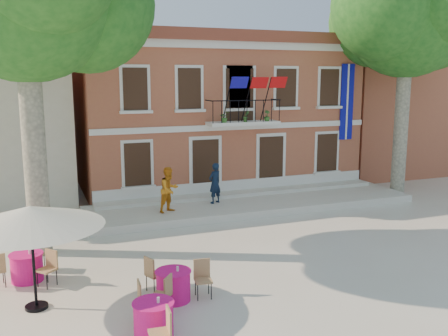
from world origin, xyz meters
TOP-DOWN VIEW (x-y plane):
  - ground at (0.00, 0.00)m, footprint 90.00×90.00m
  - main_building at (2.00, 9.99)m, footprint 13.50×9.59m
  - neighbor_east at (14.00, 11.00)m, footprint 9.40×9.40m
  - terrace at (2.00, 4.40)m, footprint 14.00×3.40m
  - plane_tree_east at (9.44, 4.22)m, footprint 5.64×5.64m
  - patio_umbrella at (-6.81, -2.35)m, footprint 3.39×3.39m
  - pedestrian_navy at (0.32, 4.58)m, footprint 0.73×0.62m
  - pedestrian_orange at (-1.81, 3.91)m, footprint 1.07×0.99m
  - cafe_table_0 at (-7.01, -0.51)m, footprint 1.77×1.84m
  - cafe_table_1 at (-3.64, -3.13)m, footprint 1.74×1.85m
  - cafe_table_2 at (-4.50, -4.67)m, footprint 0.90×1.95m

SIDE VIEW (x-z plane):
  - ground at x=0.00m, z-range 0.00..0.00m
  - terrace at x=2.00m, z-range 0.00..0.30m
  - cafe_table_2 at x=-4.50m, z-range -0.05..0.90m
  - cafe_table_0 at x=-7.01m, z-range -0.05..0.90m
  - cafe_table_1 at x=-3.64m, z-range -0.05..0.90m
  - pedestrian_navy at x=0.32m, z-range 0.30..1.99m
  - pedestrian_orange at x=-1.81m, z-range 0.30..2.07m
  - patio_umbrella at x=-6.81m, z-range 1.00..3.52m
  - neighbor_east at x=14.00m, z-range 0.02..6.42m
  - main_building at x=2.00m, z-range 0.03..7.53m
  - plane_tree_east at x=9.44m, z-range 2.64..13.72m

